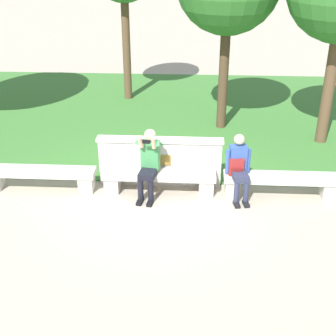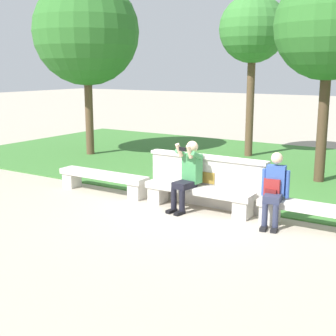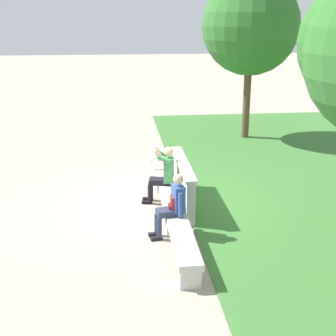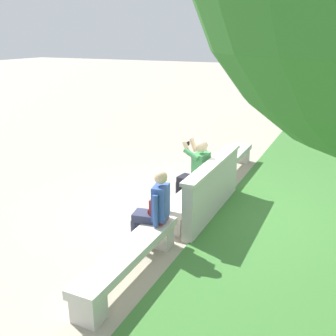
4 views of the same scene
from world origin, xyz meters
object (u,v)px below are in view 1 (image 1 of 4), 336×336
(bench_mid, at_px, (281,182))
(bench_main, at_px, (40,175))
(person_distant, at_px, (239,165))
(backpack, at_px, (236,166))
(bench_near, at_px, (159,179))
(person_photographer, at_px, (149,160))

(bench_mid, bearing_deg, bench_main, 180.00)
(person_distant, bearing_deg, bench_main, 179.04)
(person_distant, height_order, backpack, person_distant)
(person_distant, xyz_separation_m, backpack, (-0.04, 0.05, -0.05))
(bench_main, relative_size, bench_near, 1.00)
(bench_near, distance_m, person_distant, 1.57)
(bench_near, distance_m, backpack, 1.51)
(bench_main, bearing_deg, bench_mid, 0.00)
(bench_main, height_order, bench_near, same)
(bench_near, relative_size, bench_mid, 1.00)
(bench_main, height_order, person_photographer, person_photographer)
(bench_mid, height_order, backpack, backpack)
(person_photographer, xyz_separation_m, backpack, (1.66, 0.06, -0.11))
(bench_main, xyz_separation_m, person_distant, (3.89, -0.07, 0.37))
(bench_mid, xyz_separation_m, person_distant, (-0.84, -0.07, 0.37))
(backpack, bearing_deg, person_photographer, -177.77)
(bench_near, xyz_separation_m, person_distant, (1.52, -0.07, 0.37))
(bench_main, relative_size, backpack, 5.17)
(bench_main, xyz_separation_m, bench_near, (2.37, 0.00, 0.00))
(bench_near, distance_m, person_photographer, 0.47)
(bench_mid, distance_m, person_photographer, 2.58)
(bench_main, xyz_separation_m, backpack, (3.85, -0.01, 0.32))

